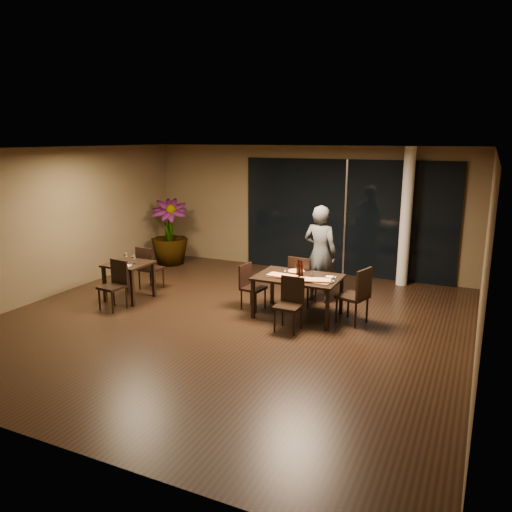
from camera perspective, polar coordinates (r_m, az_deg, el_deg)
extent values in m
plane|color=black|center=(8.91, -3.15, -7.51)|extent=(8.00, 8.00, 0.00)
cube|color=brown|center=(12.17, 5.77, 5.40)|extent=(8.00, 0.10, 3.00)
cube|color=brown|center=(5.40, -24.06, -5.91)|extent=(8.00, 0.10, 3.00)
cube|color=brown|center=(10.98, -22.32, 3.60)|extent=(0.10, 8.00, 3.00)
cube|color=brown|center=(7.53, 25.06, -0.76)|extent=(0.10, 8.00, 3.00)
cube|color=white|center=(8.33, -3.42, 12.29)|extent=(8.00, 8.00, 0.04)
cube|color=black|center=(11.82, 10.20, 4.28)|extent=(5.00, 0.06, 2.70)
cylinder|color=silver|center=(11.22, 16.76, 4.23)|extent=(0.24, 0.24, 3.00)
cube|color=black|center=(8.99, 4.84, -2.45)|extent=(1.50, 1.00, 0.04)
cube|color=black|center=(8.97, -0.34, -4.95)|extent=(0.06, 0.06, 0.71)
cube|color=black|center=(8.50, 8.15, -6.13)|extent=(0.06, 0.06, 0.71)
cube|color=black|center=(9.73, 1.87, -3.47)|extent=(0.06, 0.06, 0.71)
cube|color=black|center=(9.31, 9.74, -4.46)|extent=(0.06, 0.06, 0.71)
cube|color=black|center=(10.22, -14.37, -0.89)|extent=(0.80, 0.80, 0.04)
cube|color=black|center=(10.29, -16.92, -3.13)|extent=(0.06, 0.06, 0.71)
cube|color=black|center=(9.86, -13.95, -3.65)|extent=(0.06, 0.06, 0.71)
cube|color=black|center=(10.78, -14.53, -2.22)|extent=(0.06, 0.06, 0.71)
cube|color=black|center=(10.37, -11.61, -2.68)|extent=(0.06, 0.06, 0.71)
cube|color=black|center=(9.70, 5.42, -2.91)|extent=(0.50, 0.50, 0.05)
cylinder|color=black|center=(9.86, 6.83, -4.09)|extent=(0.04, 0.04, 0.46)
cylinder|color=black|center=(10.00, 4.88, -3.78)|extent=(0.04, 0.04, 0.46)
cylinder|color=black|center=(9.53, 5.93, -4.68)|extent=(0.04, 0.04, 0.46)
cylinder|color=black|center=(9.68, 3.93, -4.34)|extent=(0.04, 0.04, 0.46)
cube|color=black|center=(9.45, 4.92, -1.71)|extent=(0.46, 0.09, 0.52)
cube|color=black|center=(8.39, 3.70, -5.78)|extent=(0.42, 0.42, 0.05)
cylinder|color=black|center=(8.37, 2.14, -7.35)|extent=(0.03, 0.03, 0.43)
cylinder|color=black|center=(8.25, 4.33, -7.70)|extent=(0.03, 0.03, 0.43)
cylinder|color=black|center=(8.67, 3.05, -6.63)|extent=(0.03, 0.03, 0.43)
cylinder|color=black|center=(8.55, 5.17, -6.95)|extent=(0.03, 0.03, 0.43)
cube|color=black|center=(8.48, 4.20, -3.89)|extent=(0.42, 0.04, 0.47)
cube|color=black|center=(9.42, -0.31, -3.71)|extent=(0.45, 0.45, 0.05)
cylinder|color=black|center=(9.27, -0.01, -5.31)|extent=(0.03, 0.03, 0.41)
cylinder|color=black|center=(9.53, 1.04, -4.79)|extent=(0.03, 0.03, 0.41)
cylinder|color=black|center=(9.44, -1.68, -4.97)|extent=(0.03, 0.03, 0.41)
cylinder|color=black|center=(9.70, -0.60, -4.47)|extent=(0.03, 0.03, 0.41)
cube|color=black|center=(9.46, -1.23, -2.23)|extent=(0.09, 0.40, 0.45)
cube|color=black|center=(8.87, 10.96, -4.58)|extent=(0.59, 0.59, 0.05)
cylinder|color=black|center=(9.19, 10.50, -5.48)|extent=(0.04, 0.04, 0.48)
cylinder|color=black|center=(8.88, 9.19, -6.10)|extent=(0.04, 0.04, 0.48)
cylinder|color=black|center=(9.01, 12.58, -5.97)|extent=(0.04, 0.04, 0.48)
cylinder|color=black|center=(8.69, 11.31, -6.63)|extent=(0.04, 0.04, 0.48)
cube|color=black|center=(8.69, 12.24, -3.18)|extent=(0.18, 0.46, 0.53)
cube|color=black|center=(10.89, -11.91, -1.42)|extent=(0.46, 0.46, 0.05)
cylinder|color=black|center=(10.97, -10.54, -2.46)|extent=(0.04, 0.04, 0.45)
cylinder|color=black|center=(11.19, -11.97, -2.21)|extent=(0.04, 0.04, 0.45)
cylinder|color=black|center=(10.71, -11.74, -2.91)|extent=(0.04, 0.04, 0.45)
cylinder|color=black|center=(10.93, -13.17, -2.64)|extent=(0.04, 0.04, 0.45)
cube|color=black|center=(10.69, -12.66, -0.37)|extent=(0.44, 0.07, 0.50)
cube|color=black|center=(9.78, -16.10, -3.42)|extent=(0.48, 0.48, 0.05)
cylinder|color=black|center=(9.86, -17.46, -4.71)|extent=(0.04, 0.04, 0.44)
cylinder|color=black|center=(9.61, -16.09, -5.09)|extent=(0.04, 0.04, 0.44)
cylinder|color=black|center=(10.08, -15.96, -4.21)|extent=(0.04, 0.04, 0.44)
cylinder|color=black|center=(9.83, -14.58, -4.57)|extent=(0.04, 0.04, 0.44)
cube|color=black|center=(9.84, -15.36, -1.80)|extent=(0.43, 0.09, 0.49)
imported|color=#303335|center=(9.83, 7.34, 0.24)|extent=(0.71, 0.53, 1.92)
imported|color=#194D1A|center=(12.88, -9.89, 2.69)|extent=(1.25, 1.25, 1.66)
cube|color=#4A2A17|center=(8.91, 3.00, -2.38)|extent=(0.53, 0.27, 0.01)
cube|color=#442A16|center=(8.70, 6.75, -2.85)|extent=(0.63, 0.40, 0.01)
cylinder|color=#B02A13|center=(9.28, 4.59, -1.76)|extent=(0.30, 0.30, 0.01)
cylinder|color=white|center=(9.09, 3.48, -1.84)|extent=(0.07, 0.07, 0.09)
cylinder|color=white|center=(8.99, 6.34, -2.02)|extent=(0.08, 0.08, 0.10)
cube|color=white|center=(8.72, 8.27, -2.87)|extent=(0.20, 0.15, 0.01)
cube|color=silver|center=(8.99, 8.58, -2.38)|extent=(0.18, 0.10, 0.01)
cube|color=white|center=(10.02, -14.60, -1.03)|extent=(0.19, 0.12, 0.01)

